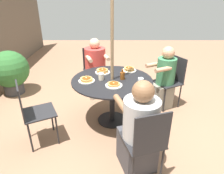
% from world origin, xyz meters
% --- Properties ---
extents(ground_plane, '(12.00, 12.00, 0.00)m').
position_xyz_m(ground_plane, '(0.00, 0.00, 0.00)').
color(ground_plane, '#8C664C').
extents(patio_table, '(1.21, 1.21, 0.73)m').
position_xyz_m(patio_table, '(0.00, 0.00, 0.61)').
color(patio_table, black).
rests_on(patio_table, ground).
extents(umbrella_pole, '(0.05, 0.05, 2.42)m').
position_xyz_m(umbrella_pole, '(0.00, 0.00, 1.21)').
color(umbrella_pole, '#846B4C').
rests_on(umbrella_pole, ground).
extents(patio_chair_north, '(0.51, 0.51, 0.91)m').
position_xyz_m(patio_chair_north, '(1.11, 0.37, 0.52)').
color(patio_chair_north, '#232326').
rests_on(patio_chair_north, ground).
extents(diner_north, '(0.60, 0.53, 1.14)m').
position_xyz_m(diner_north, '(0.94, 0.32, 0.51)').
color(diner_north, beige).
rests_on(diner_north, ground).
extents(patio_chair_east, '(0.54, 0.54, 0.91)m').
position_xyz_m(patio_chair_east, '(-0.53, 1.04, 0.52)').
color(patio_chair_east, '#232326').
rests_on(patio_chair_east, ground).
extents(patio_chair_south, '(0.50, 0.50, 0.91)m').
position_xyz_m(patio_chair_south, '(-1.12, -0.35, 0.52)').
color(patio_chair_south, '#232326').
rests_on(patio_chair_south, ground).
extents(diner_south, '(0.61, 0.51, 1.14)m').
position_xyz_m(diner_south, '(-0.95, -0.30, 0.51)').
color(diner_south, '#3D3D42').
rests_on(diner_south, ground).
extents(patio_chair_west, '(0.54, 0.54, 0.91)m').
position_xyz_m(patio_chair_west, '(0.52, -1.05, 0.52)').
color(patio_chair_west, '#232326').
rests_on(patio_chair_west, ground).
extents(diner_west, '(0.48, 0.54, 1.11)m').
position_xyz_m(diner_west, '(0.44, -0.90, 0.52)').
color(diner_west, gray).
rests_on(diner_west, ground).
extents(pancake_plate_a, '(0.24, 0.24, 0.06)m').
position_xyz_m(pancake_plate_a, '(-0.07, 0.37, 0.75)').
color(pancake_plate_a, silver).
rests_on(pancake_plate_a, patio_table).
extents(pancake_plate_b, '(0.24, 0.24, 0.05)m').
position_xyz_m(pancake_plate_b, '(-0.23, -0.02, 0.75)').
color(pancake_plate_b, silver).
rests_on(pancake_plate_b, patio_table).
extents(pancake_plate_c, '(0.24, 0.24, 0.07)m').
position_xyz_m(pancake_plate_c, '(0.27, 0.16, 0.75)').
color(pancake_plate_c, silver).
rests_on(pancake_plate_c, patio_table).
extents(pancake_plate_d, '(0.24, 0.24, 0.07)m').
position_xyz_m(pancake_plate_d, '(0.36, -0.28, 0.75)').
color(pancake_plate_d, silver).
rests_on(pancake_plate_d, patio_table).
extents(syrup_bottle, '(0.09, 0.07, 0.16)m').
position_xyz_m(syrup_bottle, '(0.01, -0.15, 0.79)').
color(syrup_bottle, brown).
rests_on(syrup_bottle, patio_table).
extents(coffee_cup, '(0.08, 0.08, 0.10)m').
position_xyz_m(coffee_cup, '(-0.01, 0.16, 0.78)').
color(coffee_cup, beige).
rests_on(coffee_cup, patio_table).
extents(drinking_glass_a, '(0.08, 0.08, 0.12)m').
position_xyz_m(drinking_glass_a, '(-0.24, -0.39, 0.79)').
color(drinking_glass_a, silver).
rests_on(drinking_glass_a, patio_table).
extents(potted_shrub, '(0.73, 0.73, 0.89)m').
position_xyz_m(potted_shrub, '(0.98, 2.03, 0.49)').
color(potted_shrub, '#3D3D3F').
rests_on(potted_shrub, ground).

